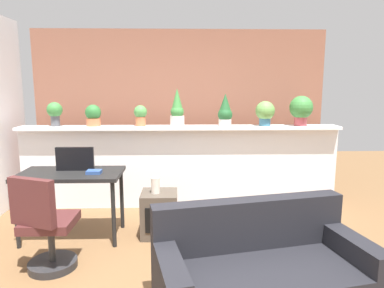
{
  "coord_description": "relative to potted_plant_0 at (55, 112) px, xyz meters",
  "views": [
    {
      "loc": [
        0.03,
        -2.69,
        1.68
      ],
      "look_at": [
        0.14,
        1.14,
        1.03
      ],
      "focal_mm": 32.29,
      "sensor_mm": 36.0,
      "label": 1
    }
  ],
  "objects": [
    {
      "name": "potted_plant_6",
      "position": [
        3.33,
        -0.03,
        0.04
      ],
      "size": [
        0.31,
        0.31,
        0.41
      ],
      "color": "#B7474C",
      "rests_on": "plant_shelf"
    },
    {
      "name": "book_on_desk",
      "position": [
        0.76,
        -1.06,
        -0.57
      ],
      "size": [
        0.15,
        0.12,
        0.04
      ],
      "primitive_type": "cube",
      "color": "#2D4C8C",
      "rests_on": "desk"
    },
    {
      "name": "office_chair",
      "position": [
        0.47,
        -1.71,
        -0.95
      ],
      "size": [
        0.51,
        0.51,
        0.91
      ],
      "color": "#262628",
      "rests_on": "ground"
    },
    {
      "name": "desk",
      "position": [
        0.49,
        -0.99,
        -0.67
      ],
      "size": [
        1.1,
        0.6,
        0.75
      ],
      "color": "black",
      "rests_on": "ground"
    },
    {
      "name": "vase_on_shelf",
      "position": [
        1.41,
        -0.97,
        -0.75
      ],
      "size": [
        0.1,
        0.1,
        0.18
      ],
      "primitive_type": "cylinder",
      "color": "silver",
      "rests_on": "side_cube_shelf"
    },
    {
      "name": "potted_plant_3",
      "position": [
        1.64,
        -0.06,
        0.03
      ],
      "size": [
        0.19,
        0.19,
        0.51
      ],
      "color": "silver",
      "rests_on": "plant_shelf"
    },
    {
      "name": "tv_monitor",
      "position": [
        0.52,
        -0.91,
        -0.45
      ],
      "size": [
        0.41,
        0.04,
        0.26
      ],
      "primitive_type": "cube",
      "color": "black",
      "rests_on": "desk"
    },
    {
      "name": "side_cube_shelf",
      "position": [
        1.45,
        -0.96,
        -1.08
      ],
      "size": [
        0.4,
        0.41,
        0.5
      ],
      "color": "#4C4238",
      "rests_on": "ground"
    },
    {
      "name": "potted_plant_2",
      "position": [
        1.15,
        -0.0,
        -0.04
      ],
      "size": [
        0.18,
        0.18,
        0.28
      ],
      "color": "#C66B42",
      "rests_on": "plant_shelf"
    },
    {
      "name": "divider_wall",
      "position": [
        1.68,
        0.01,
        -0.78
      ],
      "size": [
        4.33,
        0.16,
        1.1
      ],
      "primitive_type": "cube",
      "color": "white",
      "rests_on": "ground"
    },
    {
      "name": "plant_shelf",
      "position": [
        1.68,
        -0.03,
        -0.21
      ],
      "size": [
        4.33,
        0.31,
        0.04
      ],
      "primitive_type": "cube",
      "color": "white",
      "rests_on": "divider_wall"
    },
    {
      "name": "potted_plant_4",
      "position": [
        2.29,
        -0.05,
        0.01
      ],
      "size": [
        0.2,
        0.2,
        0.44
      ],
      "color": "silver",
      "rests_on": "plant_shelf"
    },
    {
      "name": "potted_plant_5",
      "position": [
        2.83,
        -0.03,
        -0.01
      ],
      "size": [
        0.26,
        0.26,
        0.34
      ],
      "color": "#386B84",
      "rests_on": "plant_shelf"
    },
    {
      "name": "brick_wall_behind",
      "position": [
        1.68,
        0.61,
        -0.08
      ],
      "size": [
        4.33,
        0.1,
        2.5
      ],
      "primitive_type": "cube",
      "color": "#935B47",
      "rests_on": "ground"
    },
    {
      "name": "potted_plant_0",
      "position": [
        0.0,
        0.0,
        0.0
      ],
      "size": [
        0.2,
        0.2,
        0.32
      ],
      "color": "#4C4C51",
      "rests_on": "plant_shelf"
    },
    {
      "name": "ground_plane",
      "position": [
        1.68,
        -1.99,
        -1.33
      ],
      "size": [
        12.0,
        12.0,
        0.0
      ],
      "primitive_type": "plane",
      "color": "brown"
    },
    {
      "name": "couch",
      "position": [
        2.29,
        -2.34,
        -1.05
      ],
      "size": [
        1.68,
        1.07,
        0.8
      ],
      "color": "black",
      "rests_on": "ground"
    },
    {
      "name": "potted_plant_1",
      "position": [
        0.51,
        0.01,
        -0.05
      ],
      "size": [
        0.21,
        0.21,
        0.29
      ],
      "color": "#C66B42",
      "rests_on": "plant_shelf"
    }
  ]
}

